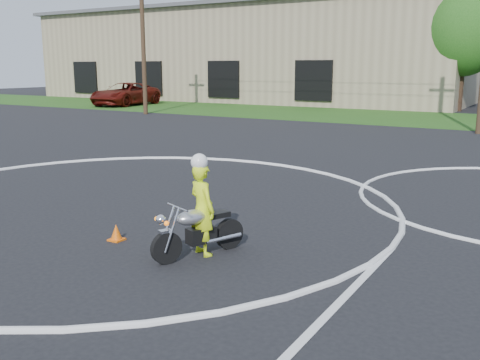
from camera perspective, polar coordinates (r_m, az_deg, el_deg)
The scene contains 8 objects.
ground at distance 10.45m, azimuth -23.35°, elevation -5.82°, with size 120.00×120.00×0.00m, color black.
grass_strip at distance 33.84m, azimuth 16.96°, elevation 6.38°, with size 120.00×10.00×0.02m, color #1E4714.
course_markings at distance 12.11m, azimuth -0.08°, elevation -2.41°, with size 19.05×19.05×0.12m.
primary_motorcycle at distance 8.67m, azimuth -4.58°, elevation -5.37°, with size 0.87×1.63×0.90m.
rider_primary_grp at distance 8.66m, azimuth -4.07°, elevation -2.82°, with size 0.65×0.55×1.68m.
pickup_grp at distance 43.82m, azimuth -12.13°, elevation 8.95°, with size 3.70×6.72×1.78m.
traffic_cones at distance 7.85m, azimuth 21.81°, elevation -10.47°, with size 17.81×11.19×0.30m.
warehouse at distance 52.69m, azimuth 1.22°, elevation 13.24°, with size 41.00×17.00×8.30m.
Camera 1 is at (8.23, -5.68, 3.02)m, focal length 40.00 mm.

